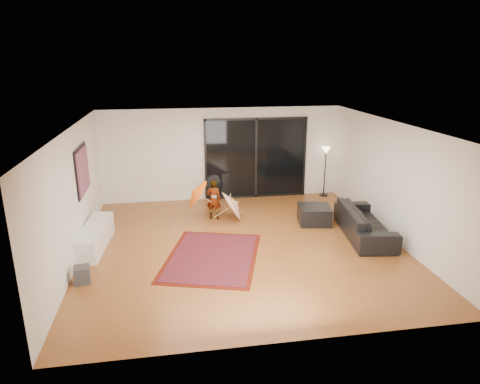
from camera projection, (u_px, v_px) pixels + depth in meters
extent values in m
plane|color=#A1612C|center=(242.00, 246.00, 9.65)|extent=(7.00, 7.00, 0.00)
plane|color=white|center=(243.00, 126.00, 8.85)|extent=(7.00, 7.00, 0.00)
plane|color=silver|center=(222.00, 154.00, 12.54)|extent=(7.00, 0.00, 7.00)
plane|color=silver|center=(285.00, 260.00, 5.95)|extent=(7.00, 0.00, 7.00)
plane|color=silver|center=(73.00, 197.00, 8.70)|extent=(0.00, 7.00, 7.00)
plane|color=silver|center=(393.00, 181.00, 9.80)|extent=(0.00, 7.00, 7.00)
cube|color=black|center=(256.00, 158.00, 12.72)|extent=(3.00, 0.04, 2.40)
cube|color=black|center=(256.00, 119.00, 12.35)|extent=(3.06, 0.06, 0.06)
cube|color=black|center=(256.00, 196.00, 13.05)|extent=(3.06, 0.06, 0.06)
cube|color=black|center=(256.00, 158.00, 12.70)|extent=(0.06, 0.06, 2.40)
cube|color=black|center=(82.00, 170.00, 9.56)|extent=(0.02, 1.28, 1.08)
cube|color=#21544A|center=(83.00, 170.00, 9.56)|extent=(0.03, 1.18, 0.98)
cube|color=white|center=(95.00, 237.00, 9.49)|extent=(0.61, 1.88, 0.51)
cube|color=#424244|center=(82.00, 275.00, 8.01)|extent=(0.32, 0.32, 0.32)
cube|color=#4F1106|center=(212.00, 257.00, 9.09)|extent=(2.51, 3.00, 0.01)
cube|color=maroon|center=(212.00, 257.00, 9.09)|extent=(2.31, 2.81, 0.02)
imported|color=black|center=(365.00, 222.00, 10.10)|extent=(1.21, 2.42, 0.68)
cube|color=black|center=(314.00, 215.00, 10.93)|extent=(0.89, 0.89, 0.44)
cylinder|color=black|center=(323.00, 195.00, 13.19)|extent=(0.26, 0.26, 0.03)
cylinder|color=black|center=(325.00, 174.00, 12.99)|extent=(0.03, 0.03, 1.39)
cone|color=#FFD899|center=(326.00, 150.00, 12.77)|extent=(0.26, 0.26, 0.20)
imported|color=#999999|center=(214.00, 199.00, 11.14)|extent=(0.45, 0.37, 1.05)
cone|color=#FF640D|center=(193.00, 193.00, 10.94)|extent=(0.60, 0.78, 0.73)
cylinder|color=#A68847|center=(193.00, 206.00, 11.04)|extent=(0.42, 0.02, 0.31)
cylinder|color=#A68847|center=(192.00, 190.00, 10.91)|extent=(0.05, 0.02, 0.05)
cone|color=white|center=(237.00, 201.00, 11.10)|extent=(0.62, 0.87, 0.84)
cylinder|color=#A68847|center=(237.00, 214.00, 11.21)|extent=(0.48, 0.02, 0.31)
cylinder|color=#A68847|center=(237.00, 197.00, 11.06)|extent=(0.06, 0.02, 0.05)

